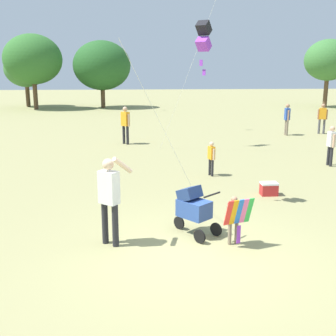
{
  "coord_description": "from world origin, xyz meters",
  "views": [
    {
      "loc": [
        -1.05,
        -7.09,
        3.38
      ],
      "look_at": [
        -0.4,
        1.52,
        1.3
      ],
      "focal_mm": 44.68,
      "sensor_mm": 36.0,
      "label": 1
    }
  ],
  "objects_px": {
    "person_red_shirt": "(322,116)",
    "person_couple_left": "(331,143)",
    "kite_adult_black": "(203,37)",
    "stroller": "(193,206)",
    "cooler_box": "(269,189)",
    "person_back_turned": "(125,122)",
    "child_with_butterfly_kite": "(235,215)",
    "person_adult_flyer": "(109,194)",
    "person_kid_running": "(287,117)",
    "person_sitting_far": "(211,156)"
  },
  "relations": [
    {
      "from": "person_sitting_far",
      "to": "person_back_turned",
      "type": "bearing_deg",
      "value": 115.73
    },
    {
      "from": "person_back_turned",
      "to": "child_with_butterfly_kite",
      "type": "bearing_deg",
      "value": -78.16
    },
    {
      "from": "person_adult_flyer",
      "to": "person_couple_left",
      "type": "relative_size",
      "value": 1.28
    },
    {
      "from": "child_with_butterfly_kite",
      "to": "person_couple_left",
      "type": "distance_m",
      "value": 8.07
    },
    {
      "from": "person_adult_flyer",
      "to": "person_red_shirt",
      "type": "relative_size",
      "value": 1.15
    },
    {
      "from": "person_red_shirt",
      "to": "person_back_turned",
      "type": "relative_size",
      "value": 0.93
    },
    {
      "from": "child_with_butterfly_kite",
      "to": "person_adult_flyer",
      "type": "bearing_deg",
      "value": 175.42
    },
    {
      "from": "kite_adult_black",
      "to": "person_red_shirt",
      "type": "height_order",
      "value": "kite_adult_black"
    },
    {
      "from": "child_with_butterfly_kite",
      "to": "person_back_turned",
      "type": "relative_size",
      "value": 0.59
    },
    {
      "from": "child_with_butterfly_kite",
      "to": "person_back_turned",
      "type": "xyz_separation_m",
      "value": [
        -2.36,
        11.26,
        0.39
      ]
    },
    {
      "from": "child_with_butterfly_kite",
      "to": "kite_adult_black",
      "type": "distance_m",
      "value": 4.27
    },
    {
      "from": "person_kid_running",
      "to": "cooler_box",
      "type": "bearing_deg",
      "value": -112.09
    },
    {
      "from": "stroller",
      "to": "kite_adult_black",
      "type": "bearing_deg",
      "value": 76.97
    },
    {
      "from": "person_adult_flyer",
      "to": "kite_adult_black",
      "type": "distance_m",
      "value": 4.34
    },
    {
      "from": "child_with_butterfly_kite",
      "to": "person_sitting_far",
      "type": "height_order",
      "value": "person_sitting_far"
    },
    {
      "from": "stroller",
      "to": "person_sitting_far",
      "type": "distance_m",
      "value": 4.91
    },
    {
      "from": "kite_adult_black",
      "to": "person_couple_left",
      "type": "distance_m",
      "value": 7.27
    },
    {
      "from": "person_red_shirt",
      "to": "person_couple_left",
      "type": "height_order",
      "value": "person_red_shirt"
    },
    {
      "from": "child_with_butterfly_kite",
      "to": "person_sitting_far",
      "type": "relative_size",
      "value": 0.9
    },
    {
      "from": "stroller",
      "to": "person_red_shirt",
      "type": "xyz_separation_m",
      "value": [
        8.49,
        12.92,
        0.32
      ]
    },
    {
      "from": "child_with_butterfly_kite",
      "to": "cooler_box",
      "type": "distance_m",
      "value": 3.61
    },
    {
      "from": "person_back_turned",
      "to": "cooler_box",
      "type": "distance_m",
      "value": 9.1
    },
    {
      "from": "person_sitting_far",
      "to": "person_kid_running",
      "type": "bearing_deg",
      "value": 56.12
    },
    {
      "from": "child_with_butterfly_kite",
      "to": "kite_adult_black",
      "type": "relative_size",
      "value": 0.22
    },
    {
      "from": "person_adult_flyer",
      "to": "stroller",
      "type": "distance_m",
      "value": 1.78
    },
    {
      "from": "child_with_butterfly_kite",
      "to": "person_back_turned",
      "type": "height_order",
      "value": "person_back_turned"
    },
    {
      "from": "child_with_butterfly_kite",
      "to": "person_couple_left",
      "type": "bearing_deg",
      "value": 52.58
    },
    {
      "from": "child_with_butterfly_kite",
      "to": "person_kid_running",
      "type": "height_order",
      "value": "person_kid_running"
    },
    {
      "from": "stroller",
      "to": "person_red_shirt",
      "type": "height_order",
      "value": "person_red_shirt"
    },
    {
      "from": "kite_adult_black",
      "to": "person_couple_left",
      "type": "bearing_deg",
      "value": 37.1
    },
    {
      "from": "stroller",
      "to": "person_back_turned",
      "type": "bearing_deg",
      "value": 98.71
    },
    {
      "from": "person_couple_left",
      "to": "person_adult_flyer",
      "type": "bearing_deg",
      "value": -139.62
    },
    {
      "from": "person_red_shirt",
      "to": "person_kid_running",
      "type": "xyz_separation_m",
      "value": [
        -1.99,
        -0.3,
        0.02
      ]
    },
    {
      "from": "child_with_butterfly_kite",
      "to": "stroller",
      "type": "relative_size",
      "value": 0.96
    },
    {
      "from": "person_adult_flyer",
      "to": "stroller",
      "type": "xyz_separation_m",
      "value": [
        1.68,
        0.4,
        -0.43
      ]
    },
    {
      "from": "person_red_shirt",
      "to": "person_back_turned",
      "type": "height_order",
      "value": "person_back_turned"
    },
    {
      "from": "stroller",
      "to": "person_couple_left",
      "type": "bearing_deg",
      "value": 45.92
    },
    {
      "from": "stroller",
      "to": "cooler_box",
      "type": "relative_size",
      "value": 2.3
    },
    {
      "from": "person_kid_running",
      "to": "person_back_turned",
      "type": "height_order",
      "value": "person_back_turned"
    },
    {
      "from": "stroller",
      "to": "kite_adult_black",
      "type": "xyz_separation_m",
      "value": [
        0.44,
        1.89,
        3.46
      ]
    },
    {
      "from": "kite_adult_black",
      "to": "person_kid_running",
      "type": "distance_m",
      "value": 12.72
    },
    {
      "from": "child_with_butterfly_kite",
      "to": "person_kid_running",
      "type": "xyz_separation_m",
      "value": [
        5.78,
        13.21,
        0.34
      ]
    },
    {
      "from": "kite_adult_black",
      "to": "child_with_butterfly_kite",
      "type": "bearing_deg",
      "value": -83.29
    },
    {
      "from": "person_couple_left",
      "to": "kite_adult_black",
      "type": "bearing_deg",
      "value": -142.9
    },
    {
      "from": "person_couple_left",
      "to": "cooler_box",
      "type": "relative_size",
      "value": 3.14
    },
    {
      "from": "stroller",
      "to": "person_sitting_far",
      "type": "height_order",
      "value": "person_sitting_far"
    },
    {
      "from": "stroller",
      "to": "person_back_turned",
      "type": "xyz_separation_m",
      "value": [
        -1.63,
        10.67,
        0.39
      ]
    },
    {
      "from": "child_with_butterfly_kite",
      "to": "kite_adult_black",
      "type": "height_order",
      "value": "kite_adult_black"
    },
    {
      "from": "child_with_butterfly_kite",
      "to": "person_kid_running",
      "type": "relative_size",
      "value": 0.62
    },
    {
      "from": "kite_adult_black",
      "to": "person_sitting_far",
      "type": "distance_m",
      "value": 4.52
    }
  ]
}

